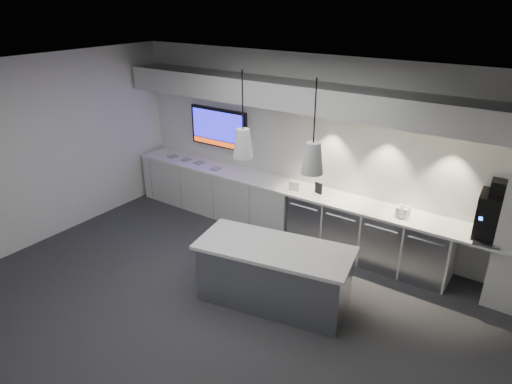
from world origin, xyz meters
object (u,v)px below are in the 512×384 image
Objects in this scene: island at (274,274)px; coffee_machine at (495,214)px; wall_tv at (219,128)px; bin at (215,255)px.

coffee_machine is (2.23, 1.78, 0.79)m from island.
island is at bearing -38.79° from wall_tv.
coffee_machine is at bearing 27.56° from island.
wall_tv is at bearing 126.36° from bin.
island is 1.24m from bin.
island is at bearing -145.08° from coffee_machine.
island is at bearing -10.83° from bin.
bin is at bearing 158.20° from island.
island reaches higher than bin.
coffee_machine reaches higher than island.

